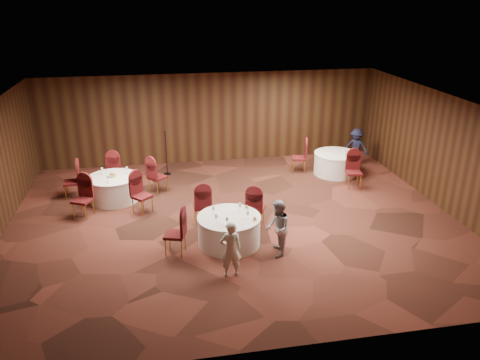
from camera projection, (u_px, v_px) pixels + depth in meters
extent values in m
plane|color=black|center=(234.00, 221.00, 12.74)|extent=(12.00, 12.00, 0.00)
plane|color=silver|center=(233.00, 105.00, 11.54)|extent=(12.00, 12.00, 0.00)
plane|color=black|center=(210.00, 118.00, 16.70)|extent=(12.00, 0.00, 12.00)
plane|color=black|center=(285.00, 270.00, 7.58)|extent=(12.00, 0.00, 12.00)
plane|color=black|center=(444.00, 152.00, 13.14)|extent=(0.00, 10.00, 10.00)
cylinder|color=white|center=(229.00, 231.00, 11.44)|extent=(1.52, 1.52, 0.72)
cylinder|color=white|center=(229.00, 217.00, 11.30)|extent=(1.55, 1.55, 0.03)
cylinder|color=white|center=(114.00, 189.00, 13.89)|extent=(1.45, 1.45, 0.72)
cylinder|color=white|center=(112.00, 177.00, 13.75)|extent=(1.48, 1.48, 0.03)
cylinder|color=white|center=(336.00, 164.00, 15.91)|extent=(1.45, 1.45, 0.72)
cylinder|color=white|center=(336.00, 154.00, 15.77)|extent=(1.48, 1.48, 0.03)
cylinder|color=silver|center=(248.00, 219.00, 11.20)|extent=(0.06, 0.06, 0.01)
cylinder|color=silver|center=(248.00, 216.00, 11.17)|extent=(0.01, 0.01, 0.11)
cone|color=silver|center=(248.00, 213.00, 11.13)|extent=(0.08, 0.08, 0.10)
cylinder|color=silver|center=(216.00, 222.00, 11.03)|extent=(0.06, 0.06, 0.01)
cylinder|color=silver|center=(216.00, 220.00, 11.01)|extent=(0.01, 0.01, 0.11)
cone|color=silver|center=(216.00, 216.00, 10.97)|extent=(0.08, 0.08, 0.10)
cylinder|color=silver|center=(214.00, 214.00, 11.42)|extent=(0.06, 0.06, 0.01)
cylinder|color=silver|center=(214.00, 212.00, 11.40)|extent=(0.01, 0.01, 0.11)
cone|color=silver|center=(213.00, 208.00, 11.36)|extent=(0.08, 0.08, 0.10)
cylinder|color=silver|center=(227.00, 225.00, 10.88)|extent=(0.06, 0.06, 0.01)
cylinder|color=silver|center=(227.00, 223.00, 10.86)|extent=(0.01, 0.01, 0.11)
cone|color=silver|center=(227.00, 219.00, 10.82)|extent=(0.08, 0.08, 0.10)
cylinder|color=silver|center=(240.00, 211.00, 11.59)|extent=(0.06, 0.06, 0.01)
cylinder|color=silver|center=(240.00, 209.00, 11.57)|extent=(0.01, 0.01, 0.11)
cone|color=silver|center=(240.00, 205.00, 11.53)|extent=(0.08, 0.08, 0.10)
cylinder|color=white|center=(231.00, 226.00, 10.83)|extent=(0.15, 0.15, 0.01)
sphere|color=#9E6B33|center=(231.00, 225.00, 10.82)|extent=(0.08, 0.08, 0.08)
cylinder|color=white|center=(255.00, 220.00, 11.13)|extent=(0.15, 0.15, 0.01)
sphere|color=#9E6B33|center=(255.00, 218.00, 11.11)|extent=(0.08, 0.08, 0.08)
cylinder|color=white|center=(247.00, 208.00, 11.73)|extent=(0.15, 0.15, 0.01)
sphere|color=#9E6B33|center=(247.00, 207.00, 11.72)|extent=(0.08, 0.08, 0.08)
cylinder|color=silver|center=(127.00, 174.00, 13.97)|extent=(0.06, 0.06, 0.01)
cylinder|color=silver|center=(127.00, 172.00, 13.95)|extent=(0.01, 0.01, 0.11)
cone|color=silver|center=(127.00, 169.00, 13.91)|extent=(0.08, 0.08, 0.10)
cylinder|color=silver|center=(102.00, 174.00, 13.91)|extent=(0.06, 0.06, 0.01)
cylinder|color=silver|center=(102.00, 173.00, 13.89)|extent=(0.01, 0.01, 0.11)
cone|color=silver|center=(102.00, 169.00, 13.85)|extent=(0.08, 0.08, 0.10)
cylinder|color=silver|center=(109.00, 182.00, 13.35)|extent=(0.06, 0.06, 0.01)
cylinder|color=silver|center=(108.00, 180.00, 13.32)|extent=(0.01, 0.01, 0.11)
cone|color=silver|center=(108.00, 177.00, 13.29)|extent=(0.08, 0.08, 0.10)
cylinder|color=olive|center=(112.00, 176.00, 13.73)|extent=(0.22, 0.22, 0.06)
sphere|color=#9E6B33|center=(111.00, 174.00, 13.72)|extent=(0.07, 0.07, 0.07)
sphere|color=#9E6B33|center=(113.00, 174.00, 13.70)|extent=(0.07, 0.07, 0.07)
cylinder|color=silver|center=(344.00, 155.00, 15.56)|extent=(0.06, 0.06, 0.01)
cylinder|color=silver|center=(344.00, 153.00, 15.54)|extent=(0.01, 0.01, 0.11)
cone|color=silver|center=(345.00, 150.00, 15.50)|extent=(0.08, 0.08, 0.10)
cylinder|color=black|center=(167.00, 174.00, 15.98)|extent=(0.24, 0.24, 0.02)
cylinder|color=black|center=(166.00, 153.00, 15.70)|extent=(0.02, 0.02, 1.48)
cylinder|color=black|center=(165.00, 132.00, 15.49)|extent=(0.04, 0.12, 0.04)
imported|color=silver|center=(230.00, 249.00, 10.04)|extent=(0.49, 0.34, 1.31)
imported|color=#A1A1A5|center=(277.00, 228.00, 10.84)|extent=(0.65, 0.76, 1.39)
imported|color=black|center=(356.00, 147.00, 16.58)|extent=(1.00, 0.93, 1.35)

